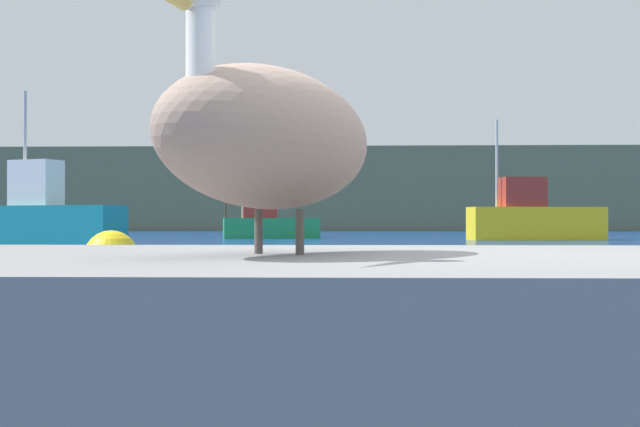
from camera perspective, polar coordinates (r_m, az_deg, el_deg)
hillside_backdrop at (r=74.54m, az=2.39°, el=1.49°), size 140.00×14.30×6.74m
pier_dock at (r=3.01m, az=-3.34°, el=-10.28°), size 3.82×2.30×0.79m
pelican at (r=2.97m, az=-3.46°, el=5.21°), size 0.96×1.36×0.90m
fishing_boat_green at (r=41.46m, az=-3.51°, el=-0.48°), size 4.78×2.20×4.09m
fishing_boat_teal at (r=32.46m, az=-17.37°, el=-0.11°), size 5.21×3.10×5.64m
fishing_boat_yellow at (r=39.11m, az=14.02°, el=-0.25°), size 6.07×2.35×5.33m
mooring_buoy at (r=12.30m, az=-13.75°, el=-2.86°), size 0.76×0.76×0.76m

